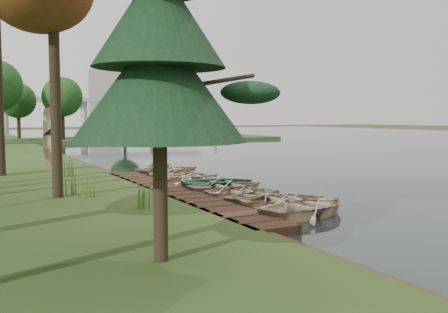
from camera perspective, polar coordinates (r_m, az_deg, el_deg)
name	(u,v)px	position (r m, az deg, el deg)	size (l,w,h in m)	color
ground	(208,195)	(22.29, -1.79, -4.44)	(300.00, 300.00, 0.00)	#3D2F1D
water	(378,149)	(56.25, 17.18, 0.86)	(130.00, 200.00, 0.05)	#1C2827
boardwalk	(175,194)	(21.62, -5.62, -4.34)	(1.60, 16.00, 0.30)	#362015
peninsula	(105,140)	(72.07, -13.48, 1.87)	(50.00, 14.00, 0.45)	#28411D
far_trees	(80,95)	(71.31, -16.19, 6.77)	(45.60, 5.60, 8.80)	black
bridge	(54,103)	(141.56, -18.81, 5.81)	(95.90, 4.00, 8.60)	#A5A5A0
building_a	(102,99)	(164.73, -13.79, 6.39)	(10.00, 8.00, 18.00)	#A5A5A0
rowboat_0	(308,204)	(17.69, 9.55, -5.40)	(2.76, 3.86, 0.80)	beige
rowboat_1	(283,198)	(19.12, 6.72, -4.70)	(2.57, 3.60, 0.75)	beige
rowboat_2	(259,194)	(20.18, 3.97, -4.31)	(2.29, 3.20, 0.66)	beige
rowboat_3	(240,190)	(21.31, 1.87, -3.88)	(2.15, 3.01, 0.62)	beige
rowboat_4	(227,185)	(22.61, 0.30, -3.23)	(2.57, 3.59, 0.74)	beige
rowboat_5	(219,181)	(23.94, -0.61, -2.81)	(2.53, 3.54, 0.73)	#30876E
rowboat_6	(194,178)	(25.33, -3.44, -2.47)	(2.33, 3.27, 0.68)	beige
rowboat_7	(190,175)	(26.55, -3.91, -2.15)	(2.31, 3.23, 0.67)	beige
rowboat_8	(176,173)	(27.78, -5.54, -1.91)	(2.14, 3.00, 0.62)	beige
rowboat_9	(171,169)	(29.49, -6.05, -1.40)	(2.64, 3.70, 0.77)	beige
rowboat_10	(161,168)	(30.47, -7.21, -1.33)	(2.21, 3.09, 0.64)	beige
stored_rowboat	(52,164)	(31.46, -19.05, -0.78)	(2.71, 3.79, 0.78)	beige
pine_tree	(159,47)	(11.07, -7.45, 12.27)	(3.80, 3.80, 7.75)	black
reeds_0	(145,192)	(17.80, -9.06, -3.98)	(0.60, 0.60, 1.13)	#3F661E
reeds_1	(89,186)	(20.69, -15.16, -3.27)	(0.60, 0.60, 0.85)	#3F661E
reeds_2	(69,183)	(21.52, -17.25, -2.96)	(0.60, 0.60, 0.90)	#3F661E
reeds_3	(68,166)	(27.99, -17.36, -1.05)	(0.60, 0.60, 1.09)	#3F661E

